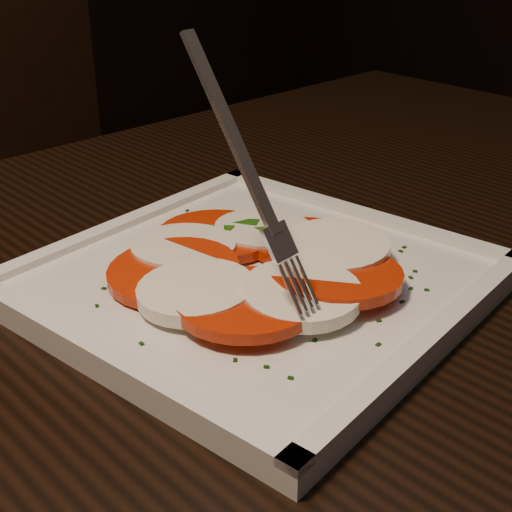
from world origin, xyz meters
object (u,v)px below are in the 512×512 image
at_px(fork, 232,166).
at_px(chair, 52,222).
at_px(table, 309,341).
at_px(plate, 256,282).

bearing_deg(fork, chair, 68.36).
relative_size(table, chair, 1.40).
bearing_deg(table, fork, -153.03).
height_order(chair, fork, fork).
relative_size(table, plate, 4.26).
height_order(chair, plate, chair).
xyz_separation_m(plate, fork, (-0.04, -0.03, 0.11)).
xyz_separation_m(table, chair, (-0.01, 0.66, -0.12)).
distance_m(chair, plate, 0.74).
distance_m(table, plate, 0.14).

